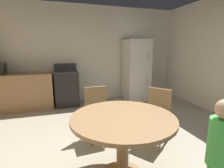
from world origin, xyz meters
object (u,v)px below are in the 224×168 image
(refrigerator, at_px, (136,70))
(person_child, at_px, (220,156))
(oven_range, at_px, (67,88))
(dining_table, at_px, (123,129))
(chair_northeast, at_px, (156,112))
(chair_north, at_px, (98,110))

(refrigerator, bearing_deg, person_child, -104.18)
(oven_range, xyz_separation_m, dining_table, (0.46, -2.99, 0.13))
(dining_table, bearing_deg, chair_northeast, 36.42)
(chair_northeast, bearing_deg, chair_north, -61.36)
(dining_table, bearing_deg, person_child, -47.49)
(oven_range, distance_m, chair_north, 2.04)
(refrigerator, relative_size, person_child, 1.61)
(dining_table, bearing_deg, refrigerator, 62.23)
(person_child, bearing_deg, chair_north, -20.02)
(refrigerator, distance_m, chair_north, 2.56)
(dining_table, height_order, chair_northeast, chair_northeast)
(refrigerator, bearing_deg, oven_range, 178.46)
(oven_range, height_order, person_child, oven_range)
(chair_north, bearing_deg, dining_table, 0.00)
(oven_range, relative_size, refrigerator, 0.62)
(dining_table, distance_m, person_child, 0.93)
(chair_northeast, xyz_separation_m, person_child, (-0.17, -1.28, 0.08))
(dining_table, height_order, person_child, person_child)
(refrigerator, bearing_deg, chair_north, -129.60)
(refrigerator, bearing_deg, dining_table, -117.77)
(oven_range, height_order, refrigerator, refrigerator)
(refrigerator, bearing_deg, chair_northeast, -107.68)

